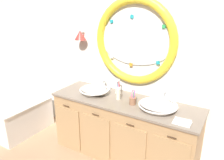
{
  "coord_description": "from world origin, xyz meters",
  "views": [
    {
      "loc": [
        1.36,
        -2.17,
        2.09
      ],
      "look_at": [
        -0.1,
        0.25,
        1.1
      ],
      "focal_mm": 35.85,
      "sensor_mm": 36.0,
      "label": 1
    }
  ],
  "objects_px": {
    "sink_basin_right": "(158,105)",
    "folded_hand_towel": "(182,122)",
    "soap_dispenser": "(118,94)",
    "bathtub": "(2,107)",
    "toothbrush_holder_left": "(118,89)",
    "toothbrush_holder_right": "(133,100)",
    "sink_basin_left": "(94,90)"
  },
  "relations": [
    {
      "from": "bathtub",
      "to": "toothbrush_holder_right",
      "type": "height_order",
      "value": "toothbrush_holder_right"
    },
    {
      "from": "toothbrush_holder_left",
      "to": "toothbrush_holder_right",
      "type": "distance_m",
      "value": 0.41
    },
    {
      "from": "sink_basin_right",
      "to": "soap_dispenser",
      "type": "relative_size",
      "value": 2.67
    },
    {
      "from": "sink_basin_right",
      "to": "folded_hand_towel",
      "type": "height_order",
      "value": "sink_basin_right"
    },
    {
      "from": "toothbrush_holder_left",
      "to": "bathtub",
      "type": "bearing_deg",
      "value": -166.3
    },
    {
      "from": "sink_basin_left",
      "to": "folded_hand_towel",
      "type": "height_order",
      "value": "sink_basin_left"
    },
    {
      "from": "soap_dispenser",
      "to": "sink_basin_right",
      "type": "bearing_deg",
      "value": -1.79
    },
    {
      "from": "toothbrush_holder_right",
      "to": "toothbrush_holder_left",
      "type": "bearing_deg",
      "value": 146.24
    },
    {
      "from": "toothbrush_holder_left",
      "to": "toothbrush_holder_right",
      "type": "xyz_separation_m",
      "value": [
        0.34,
        -0.23,
        -0.0
      ]
    },
    {
      "from": "sink_basin_left",
      "to": "toothbrush_holder_right",
      "type": "height_order",
      "value": "toothbrush_holder_right"
    },
    {
      "from": "sink_basin_left",
      "to": "sink_basin_right",
      "type": "xyz_separation_m",
      "value": [
        0.94,
        -0.0,
        -0.01
      ]
    },
    {
      "from": "toothbrush_holder_right",
      "to": "folded_hand_towel",
      "type": "relative_size",
      "value": 1.19
    },
    {
      "from": "sink_basin_left",
      "to": "toothbrush_holder_left",
      "type": "relative_size",
      "value": 1.95
    },
    {
      "from": "sink_basin_right",
      "to": "toothbrush_holder_right",
      "type": "height_order",
      "value": "toothbrush_holder_right"
    },
    {
      "from": "bathtub",
      "to": "toothbrush_holder_right",
      "type": "bearing_deg",
      "value": 6.64
    },
    {
      "from": "folded_hand_towel",
      "to": "toothbrush_holder_left",
      "type": "bearing_deg",
      "value": 159.12
    },
    {
      "from": "bathtub",
      "to": "folded_hand_towel",
      "type": "relative_size",
      "value": 8.31
    },
    {
      "from": "toothbrush_holder_left",
      "to": "soap_dispenser",
      "type": "relative_size",
      "value": 1.21
    },
    {
      "from": "sink_basin_left",
      "to": "toothbrush_holder_right",
      "type": "distance_m",
      "value": 0.61
    },
    {
      "from": "soap_dispenser",
      "to": "folded_hand_towel",
      "type": "height_order",
      "value": "soap_dispenser"
    },
    {
      "from": "sink_basin_right",
      "to": "toothbrush_holder_left",
      "type": "height_order",
      "value": "toothbrush_holder_left"
    },
    {
      "from": "sink_basin_right",
      "to": "soap_dispenser",
      "type": "xyz_separation_m",
      "value": [
        -0.56,
        0.02,
        0.02
      ]
    },
    {
      "from": "sink_basin_left",
      "to": "folded_hand_towel",
      "type": "xyz_separation_m",
      "value": [
        1.28,
        -0.18,
        -0.05
      ]
    },
    {
      "from": "bathtub",
      "to": "soap_dispenser",
      "type": "relative_size",
      "value": 8.83
    },
    {
      "from": "sink_basin_left",
      "to": "toothbrush_holder_right",
      "type": "xyz_separation_m",
      "value": [
        0.61,
        -0.02,
        -0.01
      ]
    },
    {
      "from": "folded_hand_towel",
      "to": "sink_basin_left",
      "type": "bearing_deg",
      "value": 171.99
    },
    {
      "from": "bathtub",
      "to": "sink_basin_left",
      "type": "xyz_separation_m",
      "value": [
        1.81,
        0.3,
        0.6
      ]
    },
    {
      "from": "bathtub",
      "to": "toothbrush_holder_left",
      "type": "distance_m",
      "value": 2.22
    },
    {
      "from": "toothbrush_holder_left",
      "to": "folded_hand_towel",
      "type": "bearing_deg",
      "value": -20.88
    },
    {
      "from": "sink_basin_right",
      "to": "folded_hand_towel",
      "type": "xyz_separation_m",
      "value": [
        0.34,
        -0.18,
        -0.04
      ]
    },
    {
      "from": "folded_hand_towel",
      "to": "soap_dispenser",
      "type": "bearing_deg",
      "value": 167.63
    },
    {
      "from": "toothbrush_holder_left",
      "to": "toothbrush_holder_right",
      "type": "height_order",
      "value": "toothbrush_holder_right"
    }
  ]
}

